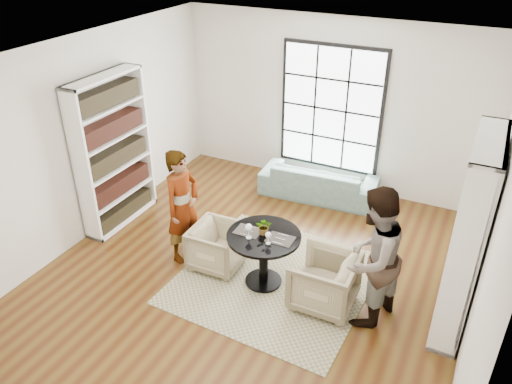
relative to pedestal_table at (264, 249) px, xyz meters
The scene contains 16 objects.
ground 0.61m from the pedestal_table, 147.03° to the left, with size 6.00×6.00×0.00m, color #583D14.
room_shell 0.99m from the pedestal_table, 106.69° to the left, with size 6.00×6.01×6.00m.
rug 0.58m from the pedestal_table, 48.43° to the left, with size 2.47×2.47×0.01m, color tan.
pedestal_table is the anchor object (origin of this frame).
sofa 2.60m from the pedestal_table, 93.51° to the left, with size 2.02×0.79×0.59m, color #779E99.
armchair_left 0.77m from the pedestal_table, behind, with size 0.69×0.71×0.65m, color tan.
armchair_right 0.89m from the pedestal_table, ahead, with size 0.76×0.79×0.72m, color #BCB986.
person_left 1.31m from the pedestal_table, behind, with size 0.61×0.40×1.68m, color gray.
person_right 1.45m from the pedestal_table, ahead, with size 0.88×0.69×1.81m, color gray.
placemat_left 0.31m from the pedestal_table, behind, with size 0.34×0.26×0.01m, color #272521.
placemat_right 0.32m from the pedestal_table, ahead, with size 0.34×0.26×0.01m, color #272521.
cutlery_left 0.32m from the pedestal_table, behind, with size 0.14×0.22×0.01m, color silver, non-canonical shape.
cutlery_right 0.32m from the pedestal_table, ahead, with size 0.14×0.22×0.01m, color silver, non-canonical shape.
wine_glass_left 0.42m from the pedestal_table, 136.34° to the right, with size 0.09×0.09×0.21m.
wine_glass_right 0.39m from the pedestal_table, 48.19° to the right, with size 0.08×0.08×0.17m.
flower_centerpiece 0.33m from the pedestal_table, 109.66° to the left, with size 0.20×0.18×0.23m, color gray.
Camera 1 is at (2.47, -4.95, 4.42)m, focal length 35.00 mm.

